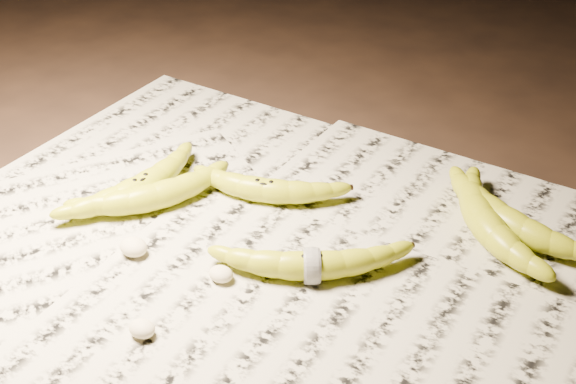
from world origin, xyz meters
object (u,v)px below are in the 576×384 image
Objects in this scene: banana_center at (265,188)px; banana_upper_b at (484,219)px; banana_taped at (312,263)px; banana_upper_a at (501,216)px; banana_left_b at (155,194)px; banana_left_a at (140,185)px.

banana_center is 0.93× the size of banana_upper_b.
banana_upper_a is (0.14, 0.20, 0.00)m from banana_taped.
banana_left_b is at bearing 142.60° from banana_taped.
banana_left_a is 0.45m from banana_upper_a.
banana_upper_a reaches higher than banana_left_a.
banana_upper_a is at bearing -57.50° from banana_left_a.
banana_left_b is 0.96× the size of banana_upper_b.
banana_left_b is 0.24m from banana_taped.
banana_taped is (0.13, -0.10, 0.00)m from banana_center.
banana_left_a is at bearing -111.15° from banana_upper_b.
banana_upper_b is at bearing -58.83° from banana_left_a.
banana_upper_a is 0.02m from banana_upper_b.
banana_upper_a is at bearing 95.25° from banana_upper_b.
banana_left_a is 0.16m from banana_center.
banana_upper_b is at bearing -2.23° from banana_center.
banana_left_a is at bearing -169.03° from banana_center.
banana_taped is at bearing -103.96° from banana_upper_a.
banana_left_b is 1.03× the size of banana_center.
banana_left_b is 0.42m from banana_upper_a.
banana_center is 0.91× the size of banana_upper_a.
banana_center is at bearing -116.02° from banana_upper_b.
banana_left_a is 1.07× the size of banana_left_b.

